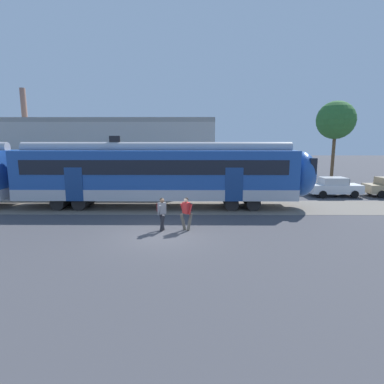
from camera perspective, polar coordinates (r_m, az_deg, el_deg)
The scene contains 6 objects.
ground_plane at distance 14.41m, azimuth -5.90°, elevation -8.13°, with size 160.00×160.00×0.00m, color #424247.
pedestrian_grey at distance 14.83m, azimuth -5.80°, elevation -3.64°, with size 0.50×0.69×1.67m.
pedestrian_red at distance 14.82m, azimuth -1.01°, elevation -3.60°, with size 0.70×0.51×1.67m.
parked_car_white at distance 26.52m, azimuth 25.43°, elevation 0.91°, with size 4.02×1.79×1.54m.
background_building at distance 29.98m, azimuth -17.62°, elevation 6.96°, with size 21.98×5.00×9.20m.
street_tree_right at distance 33.68m, azimuth 25.71°, elevation 12.18°, with size 3.74×3.74×8.32m.
Camera 1 is at (1.59, -13.63, 4.40)m, focal length 28.00 mm.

